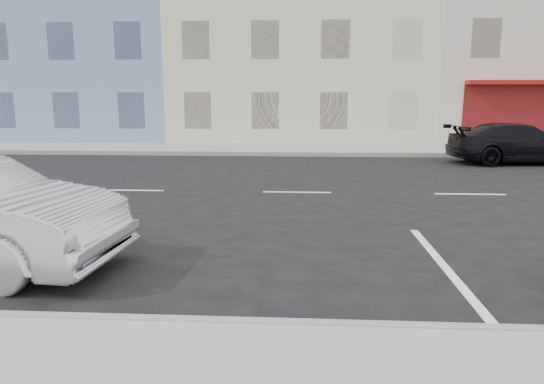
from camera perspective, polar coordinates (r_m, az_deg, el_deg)
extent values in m
plane|color=black|center=(11.59, 12.89, -0.15)|extent=(120.00, 120.00, 0.00)
cube|color=gray|center=(20.26, -5.38, 5.06)|extent=(80.00, 3.40, 0.15)
cube|color=gray|center=(18.59, -6.17, 4.51)|extent=(80.00, 0.12, 0.16)
cube|color=#6682A7|center=(30.35, -21.25, 18.57)|extent=(12.00, 12.00, 13.00)
cube|color=beige|center=(27.74, 3.38, 18.48)|extent=(12.00, 12.00, 11.50)
imported|color=black|center=(18.30, 27.00, 5.11)|extent=(4.77, 2.30, 1.34)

